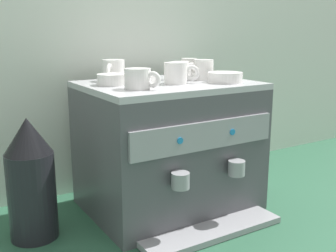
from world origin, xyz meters
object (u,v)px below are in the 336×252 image
ceramic_cup_1 (178,73)px  ceramic_cup_2 (180,71)px  ceramic_cup_0 (139,79)px  ceramic_cup_5 (203,70)px  ceramic_bowl_0 (112,80)px  coffee_grinder (31,179)px  espresso_machine (169,146)px  ceramic_cup_4 (113,70)px  ceramic_cup_3 (188,68)px  ceramic_bowl_2 (143,79)px  ceramic_bowl_1 (225,78)px  milk_pitcher (255,170)px

ceramic_cup_1 → ceramic_cup_2: (0.07, 0.09, -0.00)m
ceramic_cup_0 → ceramic_cup_5: bearing=17.4°
ceramic_cup_2 → ceramic_bowl_0: size_ratio=1.02×
ceramic_cup_5 → ceramic_cup_1: bearing=-160.7°
ceramic_cup_2 → coffee_grinder: (-0.57, -0.03, -0.30)m
espresso_machine → coffee_grinder: 0.49m
ceramic_cup_2 → ceramic_cup_4: ceramic_cup_4 is taller
ceramic_cup_3 → ceramic_cup_4: (-0.29, 0.05, 0.00)m
ceramic_cup_3 → coffee_grinder: size_ratio=0.24×
espresso_machine → coffee_grinder: size_ratio=1.50×
espresso_machine → ceramic_cup_1: (0.01, -0.05, 0.27)m
ceramic_cup_0 → coffee_grinder: 0.46m
ceramic_cup_1 → ceramic_bowl_2: ceramic_cup_1 is taller
ceramic_cup_0 → coffee_grinder: ceramic_cup_0 is taller
ceramic_cup_4 → ceramic_bowl_2: bearing=-72.9°
ceramic_cup_4 → coffee_grinder: 0.47m
espresso_machine → ceramic_bowl_1: bearing=-31.1°
ceramic_bowl_1 → milk_pitcher: bearing=20.1°
ceramic_cup_1 → milk_pitcher: size_ratio=0.94×
ceramic_cup_1 → milk_pitcher: ceramic_cup_1 is taller
espresso_machine → ceramic_cup_4: bearing=136.9°
ceramic_cup_1 → ceramic_cup_4: (-0.16, 0.18, 0.00)m
ceramic_cup_2 → ceramic_cup_5: bearing=-32.5°
ceramic_cup_1 → ceramic_bowl_2: 0.12m
ceramic_cup_0 → ceramic_bowl_2: ceramic_cup_0 is taller
ceramic_cup_1 → ceramic_cup_5: size_ratio=1.05×
ceramic_cup_2 → ceramic_bowl_0: (-0.28, -0.01, -0.02)m
ceramic_cup_2 → coffee_grinder: bearing=-177.1°
espresso_machine → coffee_grinder: espresso_machine is taller
ceramic_cup_5 → ceramic_cup_4: bearing=155.7°
ceramic_cup_0 → ceramic_bowl_2: bearing=55.0°
coffee_grinder → ceramic_cup_5: bearing=-1.4°
ceramic_cup_5 → ceramic_bowl_0: (-0.35, 0.04, -0.02)m
ceramic_cup_4 → ceramic_cup_5: ceramic_cup_4 is taller
ceramic_cup_0 → ceramic_cup_5: size_ratio=0.97×
ceramic_bowl_1 → ceramic_bowl_2: size_ratio=1.34×
ceramic_cup_0 → milk_pitcher: bearing=8.6°
espresso_machine → ceramic_bowl_2: size_ratio=6.37×
ceramic_cup_0 → ceramic_cup_4: ceramic_cup_4 is taller
ceramic_cup_0 → ceramic_cup_2: size_ratio=1.05×
ceramic_cup_1 → ceramic_cup_4: 0.24m
ceramic_bowl_0 → ceramic_bowl_2: bearing=-25.3°
ceramic_bowl_1 → ceramic_cup_4: bearing=142.8°
espresso_machine → ceramic_bowl_2: ceramic_bowl_2 is taller
ceramic_bowl_1 → milk_pitcher: 0.50m
ceramic_bowl_2 → ceramic_bowl_0: bearing=154.7°
ceramic_cup_5 → ceramic_bowl_1: 0.11m
ceramic_cup_2 → ceramic_cup_3: bearing=32.3°
ceramic_cup_3 → milk_pitcher: (0.29, -0.09, -0.44)m
ceramic_cup_3 → coffee_grinder: 0.70m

